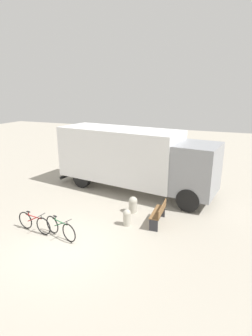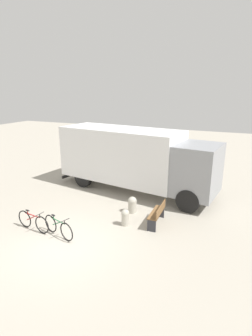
{
  "view_description": "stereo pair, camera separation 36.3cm",
  "coord_description": "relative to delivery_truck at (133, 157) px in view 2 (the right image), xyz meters",
  "views": [
    {
      "loc": [
        5.03,
        -6.67,
        5.3
      ],
      "look_at": [
        0.66,
        4.23,
        1.8
      ],
      "focal_mm": 28.0,
      "sensor_mm": 36.0,
      "label": 1
    },
    {
      "loc": [
        5.36,
        -6.53,
        5.3
      ],
      "look_at": [
        0.66,
        4.23,
        1.8
      ],
      "focal_mm": 28.0,
      "sensor_mm": 36.0,
      "label": 2
    }
  ],
  "objects": [
    {
      "name": "delivery_truck",
      "position": [
        0.0,
        0.0,
        0.0
      ],
      "size": [
        8.93,
        3.66,
        3.33
      ],
      "rotation": [
        0.0,
        0.0,
        -0.15
      ],
      "color": "white",
      "rests_on": "ground"
    },
    {
      "name": "ground_plane",
      "position": [
        -0.29,
        -6.06,
        -1.87
      ],
      "size": [
        60.0,
        60.0,
        0.0
      ],
      "primitive_type": "plane",
      "color": "#A8A091"
    },
    {
      "name": "bicycle_near",
      "position": [
        -1.95,
        -5.6,
        -1.49
      ],
      "size": [
        1.68,
        0.44,
        0.8
      ],
      "rotation": [
        0.0,
        0.0,
        -0.12
      ],
      "color": "black",
      "rests_on": "ground"
    },
    {
      "name": "bicycle_middle",
      "position": [
        -0.76,
        -5.57,
        -1.49
      ],
      "size": [
        1.63,
        0.59,
        0.8
      ],
      "rotation": [
        0.0,
        0.0,
        -0.29
      ],
      "color": "black",
      "rests_on": "ground"
    },
    {
      "name": "park_bench",
      "position": [
        2.38,
        -3.21,
        -1.38
      ],
      "size": [
        0.44,
        1.42,
        0.87
      ],
      "rotation": [
        0.0,
        0.0,
        1.6
      ],
      "color": "brown",
      "rests_on": "ground"
    },
    {
      "name": "bollard_near_bench",
      "position": [
        1.2,
        -3.79,
        -1.5
      ],
      "size": [
        0.33,
        0.33,
        0.69
      ],
      "color": "#B2AD9E",
      "rests_on": "ground"
    },
    {
      "name": "bollard_far_bench",
      "position": [
        1.01,
        -2.6,
        -1.47
      ],
      "size": [
        0.4,
        0.4,
        0.74
      ],
      "color": "#B2AD9E",
      "rests_on": "ground"
    }
  ]
}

